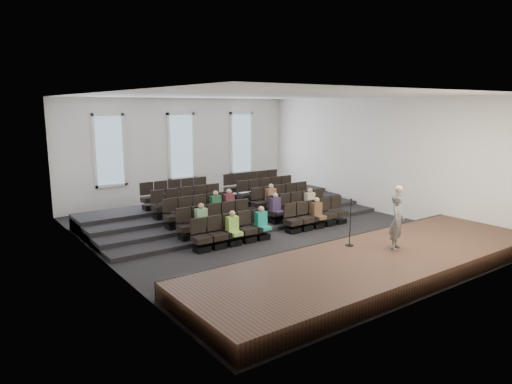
{
  "coord_description": "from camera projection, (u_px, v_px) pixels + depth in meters",
  "views": [
    {
      "loc": [
        -9.92,
        -13.08,
        4.63
      ],
      "look_at": [
        -0.18,
        0.5,
        1.47
      ],
      "focal_mm": 32.0,
      "sensor_mm": 36.0,
      "label": 1
    }
  ],
  "objects": [
    {
      "name": "ceiling",
      "position": [
        268.0,
        95.0,
        16.05
      ],
      "size": [
        12.0,
        14.0,
        0.02
      ],
      "primitive_type": "cube",
      "color": "white",
      "rests_on": "ground"
    },
    {
      "name": "mic_stand",
      "position": [
        350.0,
        232.0,
        13.62
      ],
      "size": [
        0.24,
        0.24,
        1.45
      ],
      "color": "black",
      "rests_on": "stage"
    },
    {
      "name": "seating_rows",
      "position": [
        244.0,
        207.0,
        18.09
      ],
      "size": [
        6.8,
        4.7,
        1.67
      ],
      "color": "black",
      "rests_on": "ground"
    },
    {
      "name": "wall_front",
      "position": [
        445.0,
        196.0,
        10.92
      ],
      "size": [
        12.0,
        0.04,
        5.0
      ],
      "primitive_type": "cube",
      "color": "white",
      "rests_on": "ground"
    },
    {
      "name": "audience",
      "position": [
        259.0,
        209.0,
        17.15
      ],
      "size": [
        5.45,
        2.64,
        1.1
      ],
      "color": "#9AD756",
      "rests_on": "seating_rows"
    },
    {
      "name": "stage",
      "position": [
        377.0,
        264.0,
        12.87
      ],
      "size": [
        11.8,
        3.6,
        0.5
      ],
      "primitive_type": "cube",
      "color": "#4A2D20",
      "rests_on": "ground"
    },
    {
      "name": "ground",
      "position": [
        268.0,
        232.0,
        16.99
      ],
      "size": [
        14.0,
        14.0,
        0.0
      ],
      "primitive_type": "plane",
      "color": "black",
      "rests_on": "ground"
    },
    {
      "name": "windows",
      "position": [
        181.0,
        146.0,
        22.03
      ],
      "size": [
        8.44,
        0.1,
        3.24
      ],
      "color": "white",
      "rests_on": "wall_back"
    },
    {
      "name": "stage_lip",
      "position": [
        332.0,
        248.0,
        14.28
      ],
      "size": [
        11.8,
        0.06,
        0.52
      ],
      "primitive_type": "cube",
      "color": "black",
      "rests_on": "ground"
    },
    {
      "name": "wall_right",
      "position": [
        377.0,
        155.0,
        19.97
      ],
      "size": [
        0.04,
        14.0,
        5.0
      ],
      "primitive_type": "cube",
      "color": "white",
      "rests_on": "ground"
    },
    {
      "name": "wall_left",
      "position": [
        101.0,
        181.0,
        13.07
      ],
      "size": [
        0.04,
        14.0,
        5.0
      ],
      "primitive_type": "cube",
      "color": "white",
      "rests_on": "ground"
    },
    {
      "name": "speaker",
      "position": [
        397.0,
        222.0,
        13.25
      ],
      "size": [
        0.7,
        0.6,
        1.63
      ],
      "primitive_type": "imported",
      "rotation": [
        0.0,
        0.0,
        0.43
      ],
      "color": "#62605D",
      "rests_on": "stage"
    },
    {
      "name": "risers",
      "position": [
        223.0,
        211.0,
        19.48
      ],
      "size": [
        11.8,
        4.8,
        0.6
      ],
      "color": "black",
      "rests_on": "ground"
    },
    {
      "name": "wall_back",
      "position": [
        181.0,
        150.0,
        22.13
      ],
      "size": [
        12.0,
        0.04,
        5.0
      ],
      "primitive_type": "cube",
      "color": "white",
      "rests_on": "ground"
    }
  ]
}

